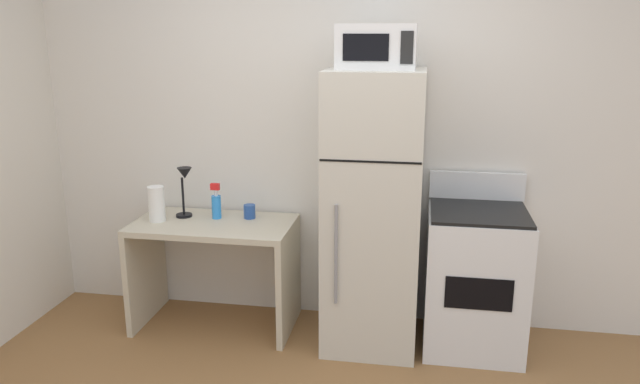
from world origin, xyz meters
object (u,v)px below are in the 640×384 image
(desk_lamp, at_px, (184,184))
(oven_range, at_px, (475,278))
(refrigerator, at_px, (373,212))
(spray_bottle, at_px, (216,204))
(microwave, at_px, (377,47))
(coffee_mug, at_px, (250,211))
(paper_towel_roll, at_px, (156,204))
(desk, at_px, (215,255))

(desk_lamp, relative_size, oven_range, 0.32)
(refrigerator, xyz_separation_m, oven_range, (0.65, 0.03, -0.42))
(spray_bottle, relative_size, microwave, 0.54)
(desk_lamp, bearing_deg, coffee_mug, 7.35)
(coffee_mug, bearing_deg, paper_towel_roll, -164.43)
(coffee_mug, relative_size, oven_range, 0.09)
(paper_towel_roll, xyz_separation_m, oven_range, (2.12, 0.04, -0.40))
(desk, distance_m, oven_range, 1.74)
(spray_bottle, xyz_separation_m, refrigerator, (1.09, -0.12, 0.04))
(desk, xyz_separation_m, coffee_mug, (0.22, 0.13, 0.28))
(refrigerator, bearing_deg, desk_lamp, 175.48)
(oven_range, bearing_deg, desk, -179.96)
(desk_lamp, height_order, coffee_mug, desk_lamp)
(refrigerator, bearing_deg, spray_bottle, 173.76)
(desk, height_order, refrigerator, refrigerator)
(spray_bottle, xyz_separation_m, microwave, (1.09, -0.14, 1.06))
(coffee_mug, bearing_deg, spray_bottle, -169.65)
(coffee_mug, distance_m, spray_bottle, 0.23)
(refrigerator, bearing_deg, coffee_mug, 169.53)
(spray_bottle, height_order, oven_range, oven_range)
(coffee_mug, height_order, paper_towel_roll, paper_towel_roll)
(paper_towel_roll, relative_size, oven_range, 0.22)
(coffee_mug, relative_size, paper_towel_roll, 0.40)
(coffee_mug, relative_size, microwave, 0.21)
(desk_lamp, height_order, paper_towel_roll, desk_lamp)
(coffee_mug, bearing_deg, refrigerator, -10.47)
(desk_lamp, xyz_separation_m, paper_towel_roll, (-0.16, -0.11, -0.12))
(coffee_mug, height_order, oven_range, oven_range)
(spray_bottle, height_order, refrigerator, refrigerator)
(desk_lamp, relative_size, microwave, 0.77)
(desk_lamp, bearing_deg, spray_bottle, 4.20)
(oven_range, bearing_deg, refrigerator, -177.44)
(paper_towel_roll, xyz_separation_m, microwave, (1.46, -0.01, 1.04))
(desk, bearing_deg, desk_lamp, 161.22)
(coffee_mug, relative_size, spray_bottle, 0.38)
(paper_towel_roll, height_order, microwave, microwave)
(desk_lamp, height_order, microwave, microwave)
(paper_towel_roll, bearing_deg, desk, 5.30)
(coffee_mug, relative_size, refrigerator, 0.05)
(desk, xyz_separation_m, paper_towel_roll, (-0.38, -0.04, 0.35))
(desk_lamp, bearing_deg, oven_range, -2.16)
(desk_lamp, relative_size, paper_towel_roll, 1.47)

